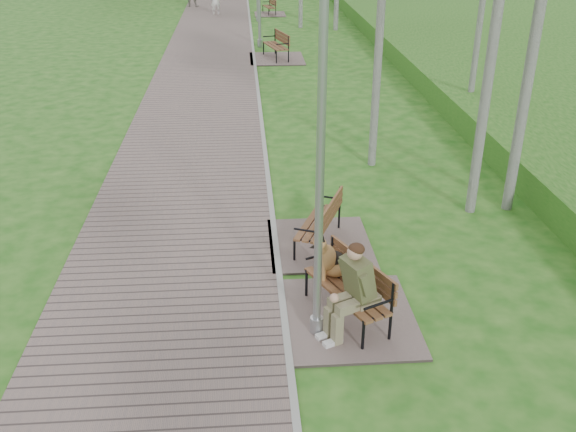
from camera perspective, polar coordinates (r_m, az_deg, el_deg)
The scene contains 10 objects.
ground at distance 8.19m, azimuth 0.37°, elevation -15.05°, with size 120.00×120.00×0.00m, color #1A5813.
walkway at distance 28.18m, azimuth -6.88°, elevation 15.04°, with size 3.50×67.00×0.04m, color #75625F.
kerb at distance 28.16m, azimuth -3.19°, elevation 15.18°, with size 0.10×67.00×0.05m, color #999993.
embankment at distance 29.47m, azimuth 21.67°, elevation 13.89°, with size 14.00×70.00×1.60m, color #619437.
bench_main at distance 9.08m, azimuth 4.96°, elevation -6.84°, with size 1.89×2.10×1.65m.
bench_second at distance 11.13m, azimuth 2.68°, elevation -1.70°, with size 1.75×1.95×1.08m.
bench_third at distance 24.97m, azimuth -1.09°, elevation 14.28°, with size 2.02×2.25×1.24m.
bench_far at distance 35.43m, azimuth -1.68°, elevation 17.74°, with size 1.61×1.79×0.99m.
lamp_post_near at distance 7.95m, azimuth 2.84°, elevation 2.44°, with size 0.18×0.18×4.72m.
pedestrian_near at distance 35.53m, azimuth -6.49°, elevation 18.50°, with size 0.53×0.35×1.44m, color white.
Camera 1 is at (-0.50, -6.13, 5.40)m, focal length 40.00 mm.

